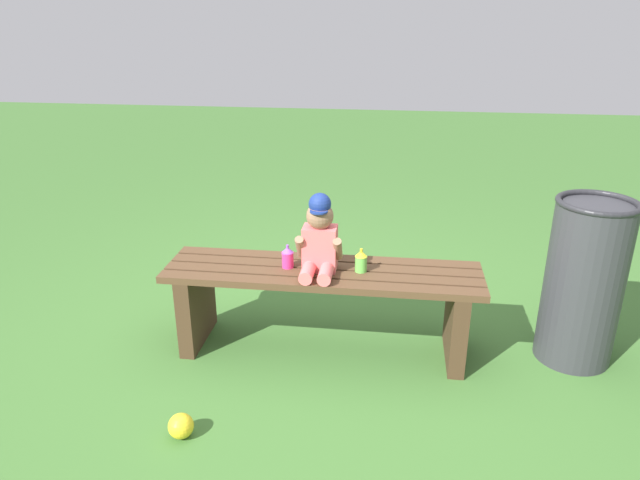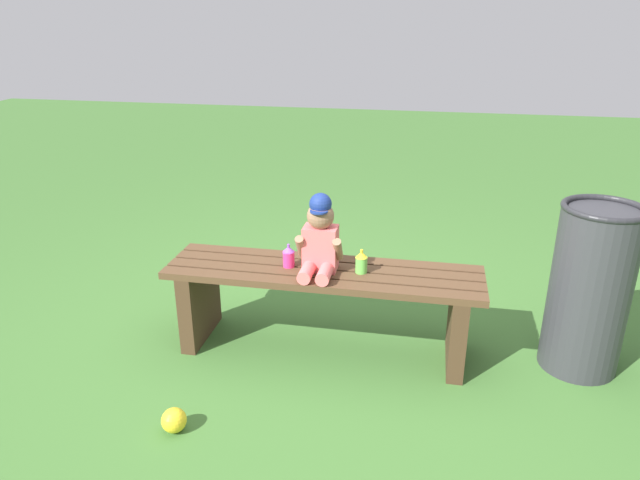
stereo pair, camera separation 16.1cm
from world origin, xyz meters
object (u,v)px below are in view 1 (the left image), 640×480
child_figure (319,238)px  trash_bin (584,282)px  sippy_cup_right (361,261)px  toy_ball (181,426)px  sippy_cup_left (288,257)px  park_bench (323,296)px

child_figure → trash_bin: size_ratio=0.47×
sippy_cup_right → trash_bin: bearing=4.8°
toy_ball → trash_bin: bearing=25.5°
sippy_cup_left → toy_ball: sippy_cup_left is taller
park_bench → child_figure: child_figure is taller
toy_ball → trash_bin: trash_bin is taller
park_bench → sippy_cup_left: 0.28m
sippy_cup_right → toy_ball: (-0.70, -0.77, -0.47)m
park_bench → toy_ball: bearing=-123.4°
park_bench → child_figure: (-0.01, -0.02, 0.33)m
sippy_cup_right → sippy_cup_left: bearing=180.0°
park_bench → toy_ball: park_bench is taller
park_bench → trash_bin: trash_bin is taller
sippy_cup_right → toy_ball: size_ratio=1.13×
park_bench → sippy_cup_left: bearing=179.5°
park_bench → child_figure: size_ratio=4.00×
toy_ball → sippy_cup_left: bearing=67.0°
child_figure → sippy_cup_right: bearing=6.0°
park_bench → toy_ball: 0.96m
sippy_cup_left → sippy_cup_right: same height
child_figure → park_bench: bearing=54.8°
park_bench → sippy_cup_right: 0.29m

